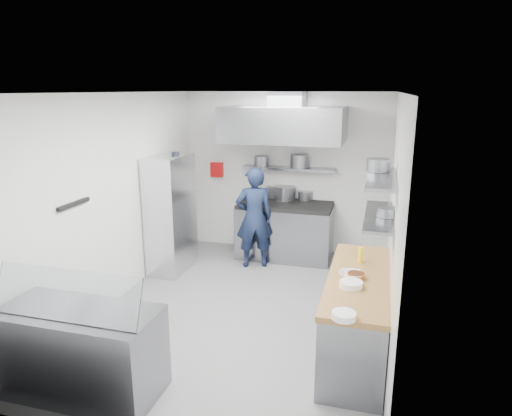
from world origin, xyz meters
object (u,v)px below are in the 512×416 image
(chef, at_px, (254,218))
(display_case, at_px, (82,351))
(wire_rack, at_px, (171,214))
(gas_range, at_px, (285,232))

(chef, distance_m, display_case, 3.65)
(wire_rack, bearing_deg, gas_range, 32.28)
(chef, relative_size, wire_rack, 0.89)
(chef, bearing_deg, display_case, 56.07)
(gas_range, height_order, chef, chef)
(gas_range, height_order, display_case, gas_range)
(wire_rack, xyz_separation_m, display_case, (0.53, -3.07, -0.50))
(gas_range, bearing_deg, display_case, -105.02)
(gas_range, bearing_deg, chef, -126.40)
(wire_rack, distance_m, display_case, 3.16)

